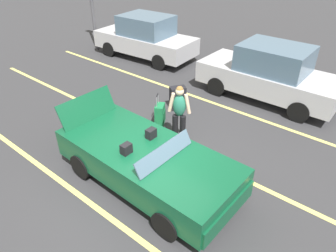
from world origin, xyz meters
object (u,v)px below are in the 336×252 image
suitcase_large_black (178,98)px  parked_sedan_far (270,73)px  traveler_person (179,112)px  convertible_car (154,166)px  suitcase_medium_bright (160,115)px  parked_sedan_near (145,37)px

suitcase_large_black → parked_sedan_far: 3.13m
suitcase_large_black → traveler_person: 1.95m
convertible_car → suitcase_large_black: convertible_car is taller
convertible_car → suitcase_medium_bright: (-1.60, 2.08, -0.28)m
parked_sedan_far → suitcase_medium_bright: bearing=63.9°
parked_sedan_far → parked_sedan_near: bearing=-4.2°
convertible_car → parked_sedan_far: parked_sedan_far is taller
convertible_car → suitcase_medium_bright: 2.64m
convertible_car → suitcase_medium_bright: size_ratio=4.49×
convertible_car → parked_sedan_near: (-5.74, 5.97, 0.30)m
traveler_person → parked_sedan_far: bearing=142.4°
suitcase_large_black → suitcase_medium_bright: (0.17, -1.07, -0.06)m
parked_sedan_near → suitcase_medium_bright: bearing=133.0°
convertible_car → suitcase_medium_bright: bearing=128.9°
suitcase_large_black → parked_sedan_far: (1.86, 2.46, 0.52)m
parked_sedan_near → parked_sedan_far: size_ratio=1.02×
suitcase_medium_bright → traveler_person: bearing=-51.0°
traveler_person → suitcase_large_black: bearing=-168.9°
traveler_person → parked_sedan_far: 3.98m
suitcase_large_black → traveler_person: size_ratio=0.45×
suitcase_large_black → suitcase_medium_bright: suitcase_medium_bright is taller
convertible_car → parked_sedan_near: bearing=135.2°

